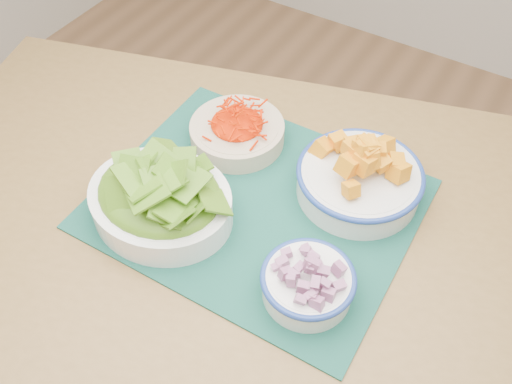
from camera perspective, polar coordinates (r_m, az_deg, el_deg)
table at (r=1.08m, az=-2.62°, el=-6.17°), size 1.46×1.18×0.75m
placemat at (r=1.03m, az=-0.00°, el=-1.16°), size 0.55×0.46×0.00m
carrot_bowl at (r=1.12m, az=-1.91°, el=6.32°), size 0.20×0.20×0.07m
squash_bowl at (r=1.02m, az=10.42°, el=1.96°), size 0.29×0.29×0.12m
lettuce_bowl at (r=0.99m, az=-9.63°, el=-0.29°), size 0.27×0.23×0.11m
onion_bowl at (r=0.89m, az=5.22°, el=-8.83°), size 0.15×0.15×0.07m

